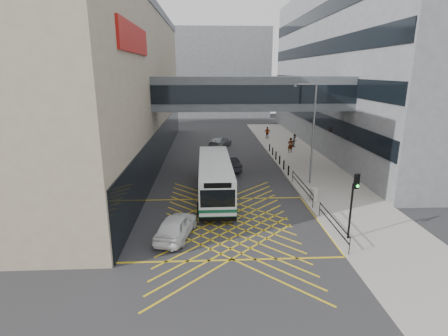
{
  "coord_description": "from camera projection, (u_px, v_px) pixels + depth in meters",
  "views": [
    {
      "loc": [
        -1.2,
        -20.61,
        9.44
      ],
      "look_at": [
        0.0,
        4.0,
        2.6
      ],
      "focal_mm": 28.0,
      "sensor_mm": 36.0,
      "label": 1
    }
  ],
  "objects": [
    {
      "name": "pavement",
      "position": [
        303.0,
        162.0,
        37.25
      ],
      "size": [
        6.0,
        54.0,
        0.16
      ],
      "primitive_type": "cube",
      "color": "#A39D95",
      "rests_on": "ground"
    },
    {
      "name": "traffic_light",
      "position": [
        354.0,
        197.0,
        19.34
      ],
      "size": [
        0.32,
        0.47,
        3.91
      ],
      "rotation": [
        0.0,
        0.0,
        0.38
      ],
      "color": "black",
      "rests_on": "pavement"
    },
    {
      "name": "car_white",
      "position": [
        176.0,
        226.0,
        20.42
      ],
      "size": [
        2.81,
        4.78,
        1.43
      ],
      "primitive_type": "imported",
      "rotation": [
        0.0,
        0.0,
        2.91
      ],
      "color": "white",
      "rests_on": "ground"
    },
    {
      "name": "bollards",
      "position": [
        278.0,
        158.0,
        36.98
      ],
      "size": [
        0.14,
        10.14,
        0.9
      ],
      "color": "black",
      "rests_on": "pavement"
    },
    {
      "name": "street_lamp",
      "position": [
        311.0,
        128.0,
        28.8
      ],
      "size": [
        1.88,
        0.71,
        8.35
      ],
      "rotation": [
        0.0,
        0.0,
        -0.26
      ],
      "color": "slate",
      "rests_on": "pavement"
    },
    {
      "name": "pedestrian_a",
      "position": [
        290.0,
        145.0,
        41.1
      ],
      "size": [
        0.77,
        0.61,
        1.75
      ],
      "primitive_type": "imported",
      "rotation": [
        0.0,
        0.0,
        3.32
      ],
      "color": "gray",
      "rests_on": "pavement"
    },
    {
      "name": "car_silver",
      "position": [
        220.0,
        142.0,
        45.0
      ],
      "size": [
        3.54,
        4.83,
        1.38
      ],
      "primitive_type": "imported",
      "rotation": [
        0.0,
        0.0,
        2.72
      ],
      "color": "#999DA1",
      "rests_on": "ground"
    },
    {
      "name": "pedestrian_c",
      "position": [
        267.0,
        133.0,
        49.67
      ],
      "size": [
        1.06,
        0.67,
        1.67
      ],
      "primitive_type": "imported",
      "rotation": [
        0.0,
        0.0,
        2.93
      ],
      "color": "gray",
      "rests_on": "pavement"
    },
    {
      "name": "pedestrian_b",
      "position": [
        295.0,
        141.0,
        44.11
      ],
      "size": [
        0.89,
        0.87,
        1.61
      ],
      "primitive_type": "imported",
      "rotation": [
        0.0,
        0.0,
        0.74
      ],
      "color": "gray",
      "rests_on": "pavement"
    },
    {
      "name": "kerb_railings",
      "position": [
        314.0,
        199.0,
        24.18
      ],
      "size": [
        0.05,
        12.54,
        1.0
      ],
      "color": "black",
      "rests_on": "pavement"
    },
    {
      "name": "litter_bin",
      "position": [
        314.0,
        194.0,
        25.8
      ],
      "size": [
        0.57,
        0.57,
        0.99
      ],
      "primitive_type": "cylinder",
      "color": "#ADA89E",
      "rests_on": "pavement"
    },
    {
      "name": "building_whsmith",
      "position": [
        38.0,
        86.0,
        34.83
      ],
      "size": [
        24.17,
        42.0,
        16.0
      ],
      "color": "tan",
      "rests_on": "ground"
    },
    {
      "name": "skybridge",
      "position": [
        252.0,
        93.0,
        32.1
      ],
      "size": [
        20.0,
        4.1,
        3.0
      ],
      "color": "#4C5156",
      "rests_on": "ground"
    },
    {
      "name": "bus",
      "position": [
        215.0,
        178.0,
        26.76
      ],
      "size": [
        2.72,
        10.54,
        2.95
      ],
      "rotation": [
        0.0,
        0.0,
        0.01
      ],
      "color": "white",
      "rests_on": "ground"
    },
    {
      "name": "box_junction",
      "position": [
        227.0,
        223.0,
        22.42
      ],
      "size": [
        12.0,
        9.0,
        0.01
      ],
      "color": "gold",
      "rests_on": "ground"
    },
    {
      "name": "building_right",
      "position": [
        406.0,
        67.0,
        43.96
      ],
      "size": [
        24.09,
        44.0,
        20.0
      ],
      "color": "slate",
      "rests_on": "ground"
    },
    {
      "name": "ground",
      "position": [
        227.0,
        224.0,
        22.42
      ],
      "size": [
        120.0,
        120.0,
        0.0
      ],
      "primitive_type": "plane",
      "color": "#333335"
    },
    {
      "name": "building_far",
      "position": [
        203.0,
        73.0,
        77.66
      ],
      "size": [
        28.0,
        16.0,
        18.0
      ],
      "primitive_type": "cube",
      "color": "slate",
      "rests_on": "ground"
    },
    {
      "name": "car_dark",
      "position": [
        227.0,
        164.0,
        34.24
      ],
      "size": [
        2.99,
        4.79,
        1.4
      ],
      "primitive_type": "imported",
      "rotation": [
        0.0,
        0.0,
        3.44
      ],
      "color": "black",
      "rests_on": "ground"
    }
  ]
}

